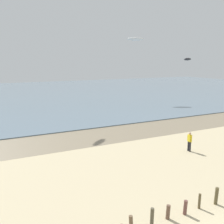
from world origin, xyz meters
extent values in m
cube|color=#84755B|center=(0.00, 19.04, 0.00)|extent=(120.00, 6.13, 0.01)
cube|color=slate|center=(0.00, 57.10, 0.05)|extent=(160.00, 70.00, 0.10)
cylinder|color=brown|center=(-3.89, 3.72, 0.39)|extent=(0.22, 0.21, 0.79)
cylinder|color=brown|center=(-2.77, 3.63, 0.45)|extent=(0.20, 0.18, 0.91)
cylinder|color=brown|center=(-1.72, 3.73, 0.37)|extent=(0.23, 0.22, 0.74)
cylinder|color=brown|center=(-0.68, 3.64, 0.39)|extent=(0.21, 0.22, 0.79)
cylinder|color=brown|center=(0.40, 3.75, 0.41)|extent=(0.17, 0.15, 0.84)
cylinder|color=brown|center=(1.54, 3.64, 0.49)|extent=(0.23, 0.21, 0.99)
cylinder|color=#232328|center=(6.43, 10.95, 0.44)|extent=(0.16, 0.16, 0.88)
cylinder|color=#232328|center=(6.45, 11.17, 0.44)|extent=(0.16, 0.16, 0.88)
cube|color=yellow|center=(6.44, 11.06, 1.18)|extent=(0.25, 0.38, 0.60)
sphere|color=tan|center=(6.44, 11.06, 1.60)|extent=(0.22, 0.22, 0.22)
cylinder|color=yellow|center=(6.42, 10.82, 1.13)|extent=(0.09, 0.09, 0.52)
cylinder|color=yellow|center=(6.46, 11.30, 1.13)|extent=(0.09, 0.09, 0.52)
ellipsoid|color=black|center=(20.86, 27.61, 7.94)|extent=(2.59, 1.93, 0.49)
ellipsoid|color=white|center=(18.17, 39.02, 11.73)|extent=(3.42, 2.37, 0.85)
camera|label=1|loc=(-9.84, -5.97, 7.85)|focal=43.45mm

